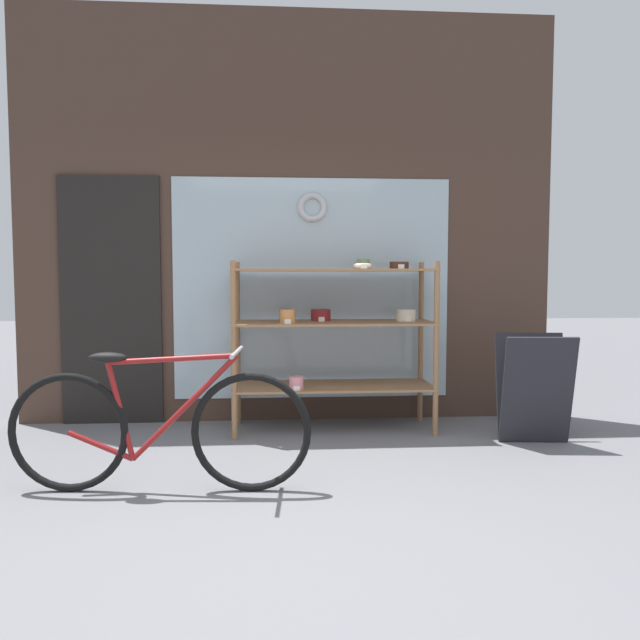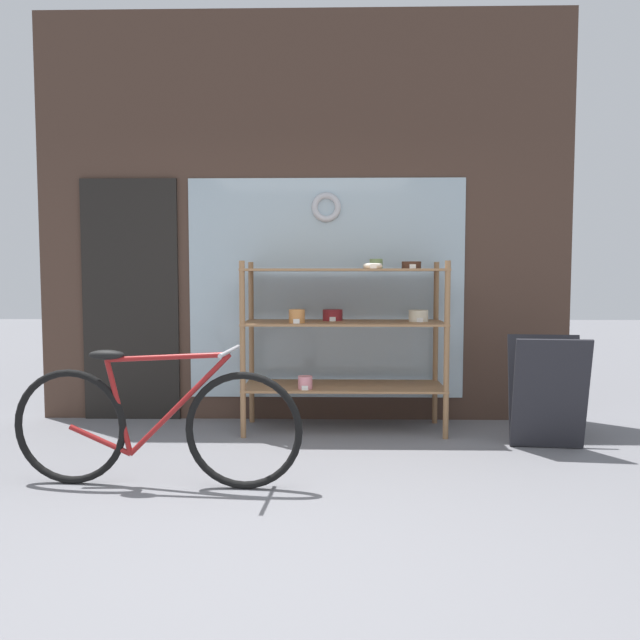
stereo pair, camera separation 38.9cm
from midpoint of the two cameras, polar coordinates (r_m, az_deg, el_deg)
ground_plane at (r=3.13m, az=-0.11°, el=-19.73°), size 30.00×30.00×0.00m
storefront_facade at (r=5.47m, az=0.05°, el=8.68°), size 4.62×0.13×3.52m
display_case at (r=5.06m, az=4.62°, el=-0.61°), size 1.62×0.56×1.40m
bicycle at (r=3.85m, az=-12.08°, el=-9.37°), size 1.77×0.46×0.84m
sandwich_board at (r=4.94m, az=22.24°, el=-6.14°), size 0.56×0.43×0.81m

